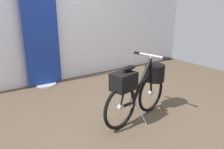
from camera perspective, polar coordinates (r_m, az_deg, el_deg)
name	(u,v)px	position (r m, az deg, el deg)	size (l,w,h in m)	color
ground_plane	(118,127)	(2.66, 1.60, -13.53)	(6.48, 6.48, 0.00)	brown
floor_banner_stand	(42,41)	(3.93, -17.99, 8.27)	(0.60, 0.36, 1.75)	#B7B7BC
folding_bike_foreground	(140,86)	(2.70, 7.30, -3.14)	(1.13, 0.53, 0.81)	black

